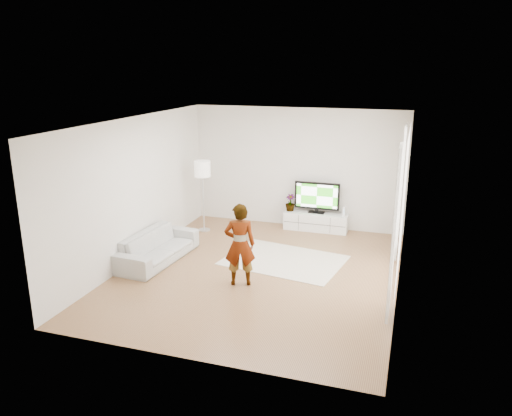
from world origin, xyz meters
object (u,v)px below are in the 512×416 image
(media_console, at_px, (316,222))
(sofa, at_px, (158,247))
(player, at_px, (240,245))
(floor_lamp, at_px, (202,172))
(rug, at_px, (284,260))
(television, at_px, (317,196))

(media_console, relative_size, sofa, 0.74)
(media_console, relative_size, player, 1.00)
(media_console, relative_size, floor_lamp, 0.89)
(media_console, bearing_deg, player, -101.53)
(rug, bearing_deg, floor_lamp, 151.32)
(television, bearing_deg, player, -101.44)
(television, distance_m, player, 3.46)
(television, xyz_separation_m, sofa, (-2.60, -2.83, -0.52))
(sofa, bearing_deg, floor_lamp, 0.77)
(sofa, distance_m, floor_lamp, 2.28)
(rug, xyz_separation_m, sofa, (-2.38, -0.76, 0.28))
(television, relative_size, rug, 0.47)
(player, bearing_deg, media_console, -121.06)
(television, height_order, rug, television)
(television, distance_m, floor_lamp, 2.69)
(player, bearing_deg, floor_lamp, -74.28)
(media_console, distance_m, floor_lamp, 2.87)
(sofa, bearing_deg, rug, -68.09)
(sofa, bearing_deg, media_console, -38.57)
(rug, height_order, sofa, sofa)
(television, xyz_separation_m, player, (-0.69, -3.39, -0.06))
(player, relative_size, sofa, 0.74)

